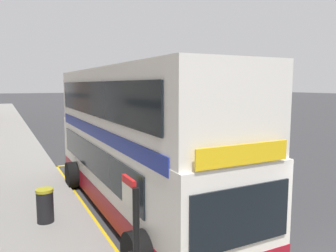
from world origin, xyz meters
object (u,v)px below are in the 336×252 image
at_px(double_decker_bus, 134,144).
at_px(parked_car_silver_across, 141,120).
at_px(parked_car_navy_distant, 92,108).
at_px(litter_bin, 45,205).

xyz_separation_m(double_decker_bus, parked_car_silver_across, (7.36, 17.31, -1.26)).
distance_m(double_decker_bus, parked_car_navy_distant, 34.82).
height_order(double_decker_bus, parked_car_navy_distant, double_decker_bus).
xyz_separation_m(parked_car_navy_distant, litter_bin, (-9.93, -34.36, -0.19)).
bearing_deg(litter_bin, parked_car_silver_across, 60.16).
height_order(parked_car_silver_across, parked_car_navy_distant, same).
bearing_deg(litter_bin, parked_car_navy_distant, 73.88).
xyz_separation_m(double_decker_bus, litter_bin, (-2.75, -0.31, -1.45)).
bearing_deg(parked_car_navy_distant, litter_bin, -106.86).
relative_size(double_decker_bus, parked_car_navy_distant, 2.50).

